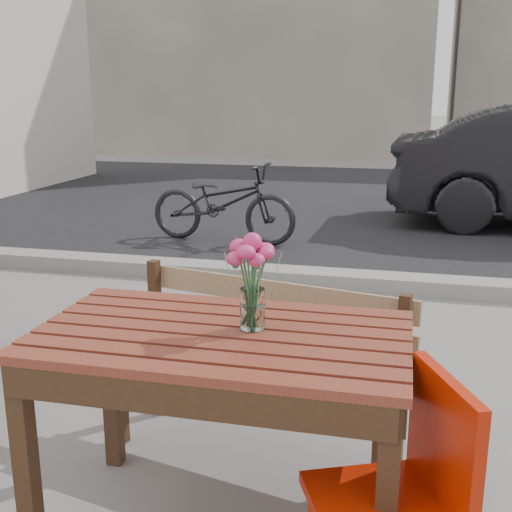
{
  "coord_description": "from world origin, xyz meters",
  "views": [
    {
      "loc": [
        0.63,
        -1.81,
        1.49
      ],
      "look_at": [
        0.17,
        0.14,
        0.97
      ],
      "focal_mm": 45.0,
      "sensor_mm": 36.0,
      "label": 1
    }
  ],
  "objects_px": {
    "main_vase": "(252,270)",
    "bicycle": "(223,203)",
    "red_chair": "(407,487)",
    "main_table": "(222,366)"
  },
  "relations": [
    {
      "from": "main_table",
      "to": "red_chair",
      "type": "xyz_separation_m",
      "value": [
        0.6,
        -0.26,
        -0.18
      ]
    },
    {
      "from": "red_chair",
      "to": "bicycle",
      "type": "height_order",
      "value": "bicycle"
    },
    {
      "from": "red_chair",
      "to": "bicycle",
      "type": "bearing_deg",
      "value": 178.45
    },
    {
      "from": "main_table",
      "to": "bicycle",
      "type": "height_order",
      "value": "bicycle"
    },
    {
      "from": "red_chair",
      "to": "bicycle",
      "type": "distance_m",
      "value": 4.86
    },
    {
      "from": "red_chair",
      "to": "main_vase",
      "type": "height_order",
      "value": "main_vase"
    },
    {
      "from": "red_chair",
      "to": "bicycle",
      "type": "xyz_separation_m",
      "value": [
        -1.85,
        4.5,
        -0.04
      ]
    },
    {
      "from": "main_vase",
      "to": "bicycle",
      "type": "relative_size",
      "value": 0.21
    },
    {
      "from": "main_table",
      "to": "red_chair",
      "type": "relative_size",
      "value": 1.6
    },
    {
      "from": "main_vase",
      "to": "bicycle",
      "type": "xyz_separation_m",
      "value": [
        -1.34,
        4.19,
        -0.54
      ]
    }
  ]
}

